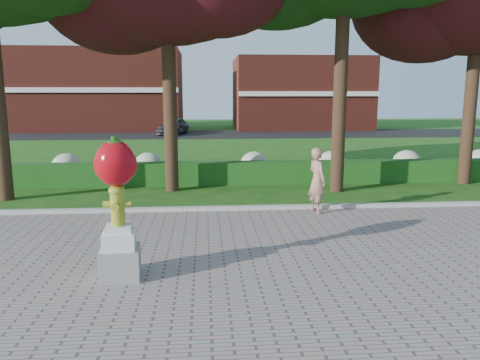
{
  "coord_description": "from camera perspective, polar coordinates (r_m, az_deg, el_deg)",
  "views": [
    {
      "loc": [
        -0.89,
        -9.56,
        3.21
      ],
      "look_at": [
        -0.09,
        1.0,
        1.25
      ],
      "focal_mm": 35.0,
      "sensor_mm": 36.0,
      "label": 1
    }
  ],
  "objects": [
    {
      "name": "curb",
      "position": [
        12.98,
        -0.28,
        -3.51
      ],
      "size": [
        40.0,
        0.18,
        0.15
      ],
      "primitive_type": "cube",
      "color": "#ADADA5",
      "rests_on": "ground"
    },
    {
      "name": "street",
      "position": [
        37.71,
        -3.0,
        5.61
      ],
      "size": [
        50.0,
        8.0,
        0.02
      ],
      "primitive_type": "cube",
      "color": "black",
      "rests_on": "ground"
    },
    {
      "name": "ground",
      "position": [
        10.13,
        0.94,
        -8.02
      ],
      "size": [
        100.0,
        100.0,
        0.0
      ],
      "primitive_type": "plane",
      "color": "#174D13",
      "rests_on": "ground"
    },
    {
      "name": "walkway",
      "position": [
        6.47,
        4.39,
        -19.11
      ],
      "size": [
        40.0,
        14.0,
        0.04
      ],
      "primitive_type": "cube",
      "color": "gray",
      "rests_on": "ground"
    },
    {
      "name": "hydrant_sculpture",
      "position": [
        8.23,
        -14.71,
        -2.94
      ],
      "size": [
        0.72,
        0.72,
        2.48
      ],
      "rotation": [
        0.0,
        0.0,
        0.08
      ],
      "color": "gray",
      "rests_on": "walkway"
    },
    {
      "name": "woman",
      "position": [
        12.73,
        9.39,
        -0.02
      ],
      "size": [
        0.61,
        0.75,
        1.76
      ],
      "primitive_type": "imported",
      "rotation": [
        0.0,
        0.0,
        1.91
      ],
      "color": "#A97260",
      "rests_on": "walkway"
    },
    {
      "name": "hydrangea_row",
      "position": [
        17.82,
        0.41,
        1.9
      ],
      "size": [
        20.1,
        1.1,
        0.99
      ],
      "color": "#A5AB83",
      "rests_on": "ground"
    },
    {
      "name": "building_right",
      "position": [
        44.46,
        7.3,
        10.39
      ],
      "size": [
        12.0,
        8.0,
        6.4
      ],
      "primitive_type": "cube",
      "color": "maroon",
      "rests_on": "ground"
    },
    {
      "name": "lawn_hedge",
      "position": [
        16.82,
        -1.25,
        0.86
      ],
      "size": [
        24.0,
        0.7,
        0.8
      ],
      "primitive_type": "cube",
      "color": "#1A4012",
      "rests_on": "ground"
    },
    {
      "name": "parked_car",
      "position": [
        37.44,
        -8.14,
        6.55
      ],
      "size": [
        2.61,
        4.3,
        1.37
      ],
      "primitive_type": "imported",
      "rotation": [
        0.0,
        0.0,
        -0.26
      ],
      "color": "#3E4046",
      "rests_on": "street"
    },
    {
      "name": "building_left",
      "position": [
        44.5,
        -16.45,
        10.44
      ],
      "size": [
        14.0,
        8.0,
        7.0
      ],
      "primitive_type": "cube",
      "color": "maroon",
      "rests_on": "ground"
    }
  ]
}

